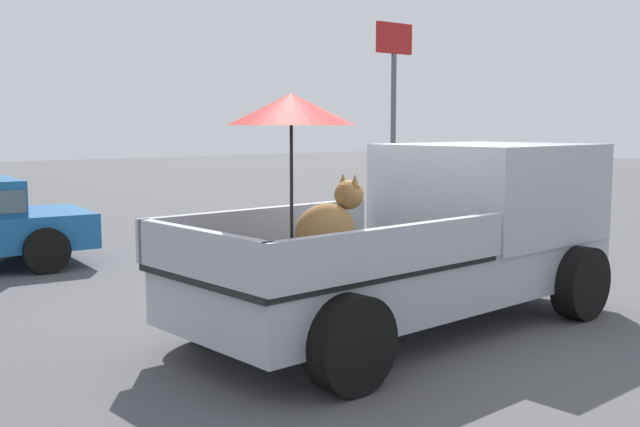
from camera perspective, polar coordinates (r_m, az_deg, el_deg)
name	(u,v)px	position (r m, az deg, el deg)	size (l,w,h in m)	color
ground_plane	(406,329)	(8.04, 6.45, -8.62)	(80.00, 80.00, 0.00)	#4C4C4F
pickup_truck_main	(434,233)	(8.17, 8.55, -1.49)	(5.13, 2.42, 2.39)	black
motel_sign	(394,75)	(23.28, 5.56, 10.33)	(1.40, 0.16, 5.14)	#59595B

